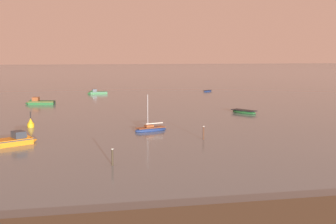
{
  "coord_description": "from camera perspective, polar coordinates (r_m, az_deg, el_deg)",
  "views": [
    {
      "loc": [
        -31.43,
        -38.69,
        9.67
      ],
      "look_at": [
        -17.63,
        29.04,
        0.64
      ],
      "focal_mm": 47.38,
      "sensor_mm": 36.0,
      "label": 1
    }
  ],
  "objects": [
    {
      "name": "sailboat_moored_1",
      "position": [
        56.21,
        -2.26,
        -2.25
      ],
      "size": [
        4.57,
        2.63,
        4.9
      ],
      "rotation": [
        0.0,
        0.0,
        3.45
      ],
      "color": "navy",
      "rests_on": "ground"
    },
    {
      "name": "rowboat_moored_1",
      "position": [
        74.29,
        9.75,
        0.01
      ],
      "size": [
        3.8,
        4.85,
        0.74
      ],
      "rotation": [
        0.0,
        0.0,
        5.25
      ],
      "color": "#23602D",
      "rests_on": "ground"
    },
    {
      "name": "motorboat_moored_0",
      "position": [
        50.56,
        -18.91,
        -3.61
      ],
      "size": [
        5.87,
        4.43,
        2.14
      ],
      "rotation": [
        0.0,
        0.0,
        0.5
      ],
      "color": "orange",
      "rests_on": "ground"
    },
    {
      "name": "motorboat_moored_1",
      "position": [
        109.86,
        -9.3,
        2.44
      ],
      "size": [
        4.93,
        1.9,
        1.83
      ],
      "rotation": [
        0.0,
        0.0,
        3.18
      ],
      "color": "#23602D",
      "rests_on": "ground"
    },
    {
      "name": "motorboat_moored_2",
      "position": [
        89.4,
        -16.47,
        1.14
      ],
      "size": [
        5.92,
        2.94,
        2.15
      ],
      "rotation": [
        0.0,
        0.0,
        2.96
      ],
      "color": "#23602D",
      "rests_on": "ground"
    },
    {
      "name": "rowboat_moored_3",
      "position": [
        116.4,
        5.11,
        2.71
      ],
      "size": [
        3.14,
        2.76,
        0.5
      ],
      "rotation": [
        0.0,
        0.0,
        3.8
      ],
      "color": "navy",
      "rests_on": "ground"
    },
    {
      "name": "channel_buoy",
      "position": [
        61.8,
        -17.25,
        -1.46
      ],
      "size": [
        0.9,
        0.9,
        2.3
      ],
      "color": "gold",
      "rests_on": "ground"
    },
    {
      "name": "mooring_post_near",
      "position": [
        39.16,
        -7.17,
        -5.8
      ],
      "size": [
        0.22,
        0.22,
        1.72
      ],
      "color": "#3C3323",
      "rests_on": "ground"
    },
    {
      "name": "mooring_post_left",
      "position": [
        50.67,
        4.59,
        -2.7
      ],
      "size": [
        0.22,
        0.22,
        1.78
      ],
      "color": "#513323",
      "rests_on": "ground"
    }
  ]
}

